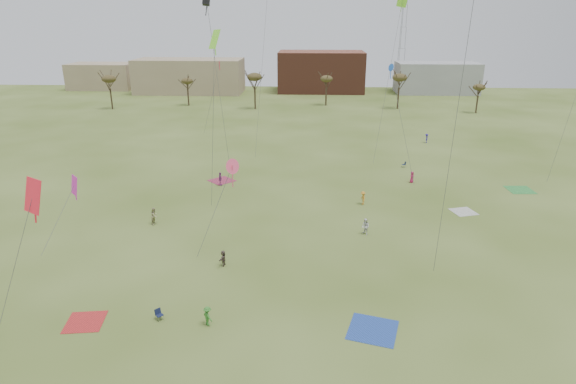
{
  "coord_description": "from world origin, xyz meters",
  "views": [
    {
      "loc": [
        2.17,
        -32.63,
        21.82
      ],
      "look_at": [
        0.0,
        12.0,
        5.5
      ],
      "focal_mm": 29.91,
      "sensor_mm": 36.0,
      "label": 1
    }
  ],
  "objects_px": {
    "camp_chair_right": "(404,166)",
    "camp_chair_left": "(160,317)",
    "radio_tower": "(403,26)",
    "flyer_near_center": "(208,316)"
  },
  "relations": [
    {
      "from": "radio_tower",
      "to": "camp_chair_right",
      "type": "bearing_deg",
      "value": -98.86
    },
    {
      "from": "radio_tower",
      "to": "flyer_near_center",
      "type": "bearing_deg",
      "value": -105.49
    },
    {
      "from": "flyer_near_center",
      "to": "camp_chair_left",
      "type": "xyz_separation_m",
      "value": [
        -3.85,
        0.47,
        -0.52
      ]
    },
    {
      "from": "camp_chair_left",
      "to": "radio_tower",
      "type": "bearing_deg",
      "value": 25.95
    },
    {
      "from": "camp_chair_right",
      "to": "camp_chair_left",
      "type": "bearing_deg",
      "value": -43.24
    },
    {
      "from": "flyer_near_center",
      "to": "radio_tower",
      "type": "relative_size",
      "value": 0.04
    },
    {
      "from": "camp_chair_left",
      "to": "radio_tower",
      "type": "relative_size",
      "value": 0.02
    },
    {
      "from": "camp_chair_left",
      "to": "camp_chair_right",
      "type": "relative_size",
      "value": 1.0
    },
    {
      "from": "flyer_near_center",
      "to": "radio_tower",
      "type": "height_order",
      "value": "radio_tower"
    },
    {
      "from": "camp_chair_left",
      "to": "camp_chair_right",
      "type": "xyz_separation_m",
      "value": [
        25.79,
        41.08,
        0.0
      ]
    }
  ]
}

